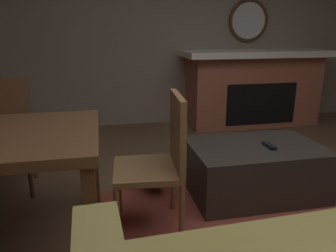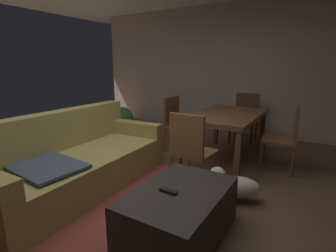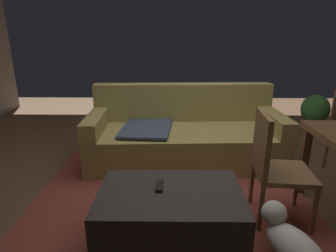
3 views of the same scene
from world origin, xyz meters
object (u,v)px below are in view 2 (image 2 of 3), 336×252
couch (76,162)px  dining_table (226,118)px  dining_chair_west (191,147)px  ottoman_coffee_table (179,213)px  tv_remote (169,191)px  dining_chair_north (176,121)px  dining_chair_east (245,115)px  dining_chair_south (286,135)px  small_dog (234,185)px  potted_plant (123,119)px

couch → dining_table: couch is taller
dining_chair_west → ottoman_coffee_table: bearing=-159.8°
tv_remote → dining_table: size_ratio=0.10×
dining_chair_north → dining_chair_east: (1.17, -0.87, 0.00)m
dining_chair_south → dining_chair_east: size_ratio=1.00×
small_dog → dining_table: bearing=23.7°
dining_chair_south → dining_table: bearing=90.6°
dining_chair_east → dining_table: bearing=-179.9°
dining_chair_east → couch: bearing=157.9°
dining_chair_west → dining_chair_east: 2.35m
potted_plant → small_dog: 3.26m
dining_table → dining_chair_north: dining_chair_north is taller
potted_plant → small_dog: size_ratio=1.07×
dining_chair_west → dining_chair_south: (1.18, -0.88, 0.00)m
dining_chair_west → potted_plant: bearing=57.7°
dining_chair_west → small_dog: size_ratio=1.67×
couch → tv_remote: 1.49m
couch → small_dog: bearing=-69.7°
dining_chair_north → potted_plant: bearing=78.4°
dining_chair_north → small_dog: (-1.20, -1.40, -0.33)m
tv_remote → dining_table: dining_table is taller
dining_table → ottoman_coffee_table: bearing=-171.5°
dining_table → dining_chair_north: bearing=89.8°
dining_chair_east → dining_chair_south: bearing=-143.2°
couch → potted_plant: 2.44m
tv_remote → small_dog: bearing=-16.8°
couch → potted_plant: bearing=27.7°
tv_remote → dining_chair_north: size_ratio=0.17×
dining_chair_north → dining_chair_south: bearing=-89.8°
dining_chair_west → tv_remote: bearing=-164.9°
tv_remote → dining_chair_east: 3.28m
tv_remote → small_dog: tv_remote is taller
small_dog → couch: bearing=110.3°
tv_remote → dining_chair_north: 2.37m
dining_chair_east → potted_plant: dining_chair_east is taller
couch → small_dog: couch is taller
dining_chair_east → small_dog: size_ratio=1.67×
small_dog → ottoman_coffee_table: bearing=164.4°
dining_chair_north → potted_plant: dining_chair_north is taller
ottoman_coffee_table → small_dog: 0.84m
tv_remote → small_dog: 0.97m
dining_chair_south → tv_remote: bearing=163.3°
small_dog → tv_remote: bearing=162.2°
dining_chair_north → tv_remote: bearing=-152.1°
dining_chair_north → ottoman_coffee_table: bearing=-149.8°
dining_table → dining_chair_west: size_ratio=1.68×
couch → dining_chair_north: (1.85, -0.36, 0.21)m
tv_remote → dining_chair_east: dining_chair_east is taller
tv_remote → potted_plant: potted_plant is taller
potted_plant → dining_chair_west: bearing=-122.3°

